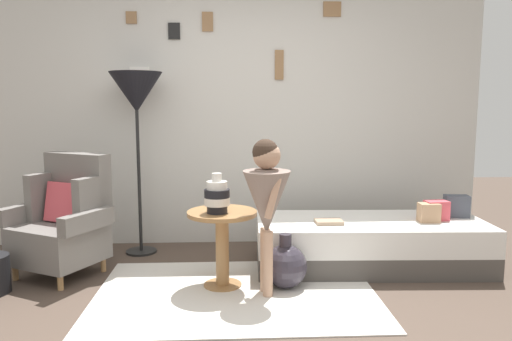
# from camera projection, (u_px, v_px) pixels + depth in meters

# --- Properties ---
(ground_plane) EXTENTS (12.00, 12.00, 0.00)m
(ground_plane) POSITION_uv_depth(u_px,v_px,m) (240.00, 328.00, 3.01)
(ground_plane) COLOR #4C3D33
(gallery_wall) EXTENTS (4.80, 0.12, 2.60)m
(gallery_wall) POSITION_uv_depth(u_px,v_px,m) (235.00, 111.00, 4.76)
(gallery_wall) COLOR beige
(gallery_wall) RESTS_ON ground
(rug) EXTENTS (2.02, 1.41, 0.01)m
(rug) POSITION_uv_depth(u_px,v_px,m) (236.00, 293.00, 3.54)
(rug) COLOR silver
(rug) RESTS_ON ground
(armchair) EXTENTS (0.90, 0.82, 0.97)m
(armchair) POSITION_uv_depth(u_px,v_px,m) (65.00, 220.00, 3.93)
(armchair) COLOR tan
(armchair) RESTS_ON ground
(daybed) EXTENTS (1.93, 0.87, 0.40)m
(daybed) POSITION_uv_depth(u_px,v_px,m) (370.00, 243.00, 4.13)
(daybed) COLOR #4C4742
(daybed) RESTS_ON ground
(pillow_head) EXTENTS (0.21, 0.14, 0.19)m
(pillow_head) POSITION_uv_depth(u_px,v_px,m) (456.00, 206.00, 4.21)
(pillow_head) COLOR #474C56
(pillow_head) RESTS_ON daybed
(pillow_mid) EXTENTS (0.20, 0.14, 0.16)m
(pillow_mid) POSITION_uv_depth(u_px,v_px,m) (436.00, 211.00, 4.09)
(pillow_mid) COLOR #D64C56
(pillow_mid) RESTS_ON daybed
(pillow_back) EXTENTS (0.16, 0.12, 0.16)m
(pillow_back) POSITION_uv_depth(u_px,v_px,m) (429.00, 213.00, 4.03)
(pillow_back) COLOR tan
(pillow_back) RESTS_ON daybed
(side_table) EXTENTS (0.52, 0.52, 0.58)m
(side_table) POSITION_uv_depth(u_px,v_px,m) (222.00, 234.00, 3.63)
(side_table) COLOR #9E7042
(side_table) RESTS_ON ground
(vase_striped) EXTENTS (0.19, 0.19, 0.29)m
(vase_striped) POSITION_uv_depth(u_px,v_px,m) (217.00, 196.00, 3.53)
(vase_striped) COLOR black
(vase_striped) RESTS_ON side_table
(floor_lamp) EXTENTS (0.47, 0.47, 1.65)m
(floor_lamp) POSITION_uv_depth(u_px,v_px,m) (136.00, 97.00, 4.34)
(floor_lamp) COLOR black
(floor_lamp) RESTS_ON ground
(person_child) EXTENTS (0.34, 0.34, 1.13)m
(person_child) POSITION_uv_depth(u_px,v_px,m) (267.00, 196.00, 3.44)
(person_child) COLOR tan
(person_child) RESTS_ON ground
(book_on_daybed) EXTENTS (0.22, 0.16, 0.03)m
(book_on_daybed) POSITION_uv_depth(u_px,v_px,m) (329.00, 222.00, 3.98)
(book_on_daybed) COLOR tan
(book_on_daybed) RESTS_ON daybed
(demijohn_near) EXTENTS (0.33, 0.33, 0.41)m
(demijohn_near) POSITION_uv_depth(u_px,v_px,m) (285.00, 266.00, 3.65)
(demijohn_near) COLOR #332D38
(demijohn_near) RESTS_ON ground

